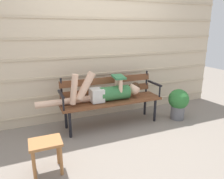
{
  "coord_description": "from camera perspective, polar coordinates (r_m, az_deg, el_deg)",
  "views": [
    {
      "loc": [
        -1.25,
        -2.79,
        1.55
      ],
      "look_at": [
        0.0,
        0.19,
        0.62
      ],
      "focal_mm": 33.38,
      "sensor_mm": 36.0,
      "label": 1
    }
  ],
  "objects": [
    {
      "name": "ground_plane",
      "position": [
        3.43,
        1.24,
        -10.78
      ],
      "size": [
        12.0,
        12.0,
        0.0
      ],
      "primitive_type": "plane",
      "color": "gray"
    },
    {
      "name": "house_siding",
      "position": [
        3.71,
        -3.06,
        11.58
      ],
      "size": [
        4.89,
        0.08,
        2.52
      ],
      "color": "beige",
      "rests_on": "ground"
    },
    {
      "name": "park_bench",
      "position": [
        3.46,
        -0.42,
        -1.92
      ],
      "size": [
        1.68,
        0.43,
        0.83
      ],
      "color": "brown",
      "rests_on": "ground"
    },
    {
      "name": "reclining_person",
      "position": [
        3.33,
        -1.82,
        -0.75
      ],
      "size": [
        1.69,
        0.26,
        0.52
      ],
      "color": "#33703D"
    },
    {
      "name": "footstool",
      "position": [
        2.48,
        -17.65,
        -15.17
      ],
      "size": [
        0.35,
        0.28,
        0.39
      ],
      "color": "#9E6638",
      "rests_on": "ground"
    },
    {
      "name": "potted_plant",
      "position": [
        3.87,
        17.71,
        -3.34
      ],
      "size": [
        0.36,
        0.36,
        0.55
      ],
      "color": "slate",
      "rests_on": "ground"
    }
  ]
}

